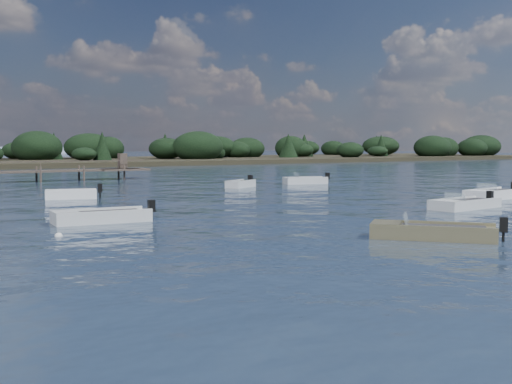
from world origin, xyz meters
TOP-DOWN VIEW (x-y plane):
  - ground at (0.00, 60.00)m, footprint 400.00×400.00m
  - dinghy_near_olive at (-0.80, 0.79)m, footprint 4.46×4.76m
  - dinghy_mid_white_a at (9.75, 7.97)m, footprint 5.27×2.39m
  - dinghy_mid_grey at (-10.18, 12.87)m, footprint 4.95×2.05m
  - tender_far_white at (-7.64, 26.61)m, footprint 3.82×2.22m
  - dinghy_extra_a at (15.40, 31.04)m, footprint 4.47×2.50m
  - dinghy_mid_white_b at (16.85, 11.37)m, footprint 5.66×2.79m
  - tender_far_grey_b at (7.91, 30.20)m, footprint 3.55×2.83m
  - buoy_c at (-13.19, 9.28)m, footprint 0.32×0.32m
  - buoy_d at (18.11, 10.95)m, footprint 0.32×0.32m
  - far_headland at (25.00, 100.00)m, footprint 190.00×40.00m

SIDE VIEW (x-z plane):
  - ground at x=0.00m, z-range 0.00..0.00m
  - buoy_c at x=-13.19m, z-range -0.16..0.16m
  - buoy_d at x=18.11m, z-range -0.16..0.16m
  - dinghy_mid_white_a at x=9.75m, z-range -0.45..0.76m
  - dinghy_near_olive at x=-0.80m, z-range -0.46..0.79m
  - dinghy_mid_grey at x=-10.18m, z-range -0.45..0.79m
  - tender_far_grey_b at x=7.91m, z-range -0.45..0.81m
  - dinghy_mid_white_b at x=16.85m, z-range -0.51..0.87m
  - tender_far_white at x=-7.64m, z-range -0.46..0.82m
  - dinghy_extra_a at x=15.40m, z-range -0.50..0.87m
  - far_headland at x=25.00m, z-range -0.94..4.86m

